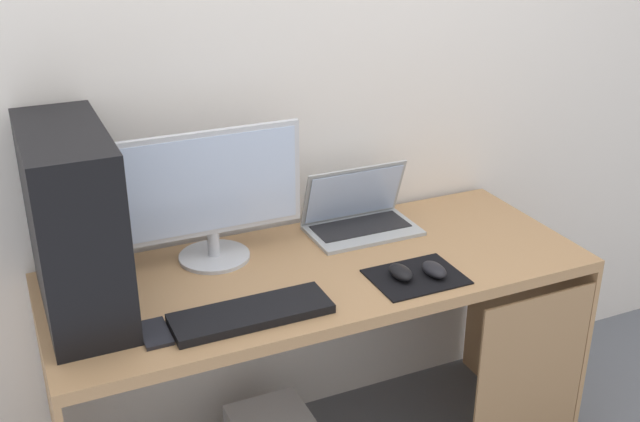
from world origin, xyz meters
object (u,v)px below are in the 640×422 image
(monitor, at_px, (211,195))
(laptop, at_px, (359,217))
(mouse_left, at_px, (401,272))
(pc_tower, at_px, (74,223))
(keyboard, at_px, (251,313))
(mouse_right, at_px, (434,270))
(cell_phone, at_px, (155,333))

(monitor, height_order, laptop, monitor)
(laptop, xyz_separation_m, mouse_left, (-0.04, -0.35, -0.02))
(pc_tower, xyz_separation_m, laptop, (0.89, 0.14, -0.20))
(keyboard, distance_m, mouse_right, 0.55)
(mouse_left, bearing_deg, pc_tower, 165.81)
(pc_tower, relative_size, laptop, 1.42)
(monitor, height_order, cell_phone, monitor)
(laptop, height_order, cell_phone, laptop)
(cell_phone, bearing_deg, pc_tower, 123.02)
(keyboard, relative_size, mouse_right, 4.38)
(keyboard, bearing_deg, mouse_right, -0.52)
(cell_phone, bearing_deg, keyboard, -4.91)
(keyboard, height_order, mouse_left, mouse_left)
(pc_tower, height_order, monitor, pc_tower)
(laptop, distance_m, cell_phone, 0.83)
(keyboard, bearing_deg, laptop, 36.31)
(pc_tower, xyz_separation_m, mouse_left, (0.84, -0.21, -0.22))
(laptop, relative_size, cell_phone, 2.67)
(mouse_left, bearing_deg, cell_phone, 179.89)
(cell_phone, bearing_deg, laptop, 24.84)
(mouse_left, xyz_separation_m, mouse_right, (0.09, -0.03, 0.00))
(laptop, relative_size, keyboard, 0.83)
(pc_tower, xyz_separation_m, keyboard, (0.39, -0.23, -0.23))
(mouse_right, bearing_deg, cell_phone, 178.11)
(pc_tower, relative_size, monitor, 0.91)
(mouse_right, distance_m, cell_phone, 0.80)
(cell_phone, bearing_deg, mouse_right, -1.89)
(keyboard, bearing_deg, mouse_left, 2.51)
(pc_tower, height_order, cell_phone, pc_tower)
(pc_tower, distance_m, mouse_left, 0.90)
(pc_tower, bearing_deg, cell_phone, -56.98)
(monitor, xyz_separation_m, mouse_right, (0.54, -0.36, -0.19))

